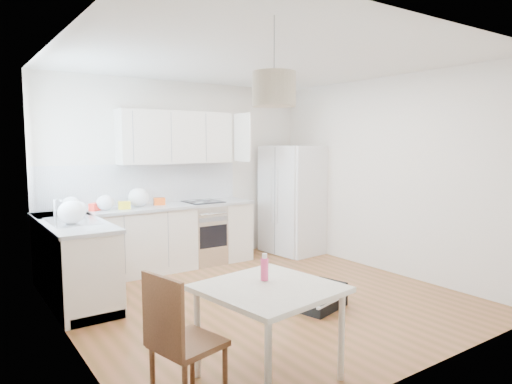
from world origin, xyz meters
The scene contains 29 objects.
floor centered at (0.00, 0.00, 0.00)m, with size 4.20×4.20×0.00m, color brown.
ceiling centered at (0.00, 0.00, 2.70)m, with size 4.20×4.20×0.00m, color white.
wall_back centered at (0.00, 2.10, 1.35)m, with size 4.20×4.20×0.00m, color silver.
wall_left centered at (-2.10, 0.00, 1.35)m, with size 4.20×4.20×0.00m, color silver.
wall_right centered at (2.10, 0.00, 1.35)m, with size 4.20×4.20×0.00m, color silver.
window_glassblock centered at (-2.09, 1.15, 1.75)m, with size 0.02×1.00×1.00m, color #BFE0F9.
cabinets_back centered at (-0.60, 1.80, 0.44)m, with size 3.00×0.60×0.88m, color silver.
cabinets_left centered at (-1.80, 1.20, 0.44)m, with size 0.60×1.80×0.88m, color silver.
counter_back centered at (-0.60, 1.80, 0.90)m, with size 3.02×0.64×0.04m, color #A3A5A7.
counter_left centered at (-1.80, 1.20, 0.90)m, with size 0.64×1.82×0.04m, color #A3A5A7.
backsplash_back centered at (-0.60, 2.09, 1.21)m, with size 3.00×0.01×0.58m, color white.
backsplash_left centered at (-2.09, 1.20, 1.21)m, with size 0.01×1.80×0.58m, color white.
upper_cabinets centered at (-0.15, 1.94, 1.88)m, with size 1.70×0.32×0.75m, color silver.
range_oven centered at (0.20, 1.80, 0.44)m, with size 0.50×0.61×0.88m, color silver, non-canonical shape.
sink centered at (-1.80, 1.15, 0.92)m, with size 0.50×0.80×0.16m, color silver, non-canonical shape.
refrigerator centered at (1.74, 1.55, 0.88)m, with size 0.84×0.88×1.75m, color white, non-canonical shape.
dining_table centered at (-1.01, -1.50, 0.65)m, with size 1.04×1.04×0.72m.
dining_chair centered at (-1.69, -1.52, 0.48)m, with size 0.40×0.40×0.96m, color #452B14, non-canonical shape.
drink_bottle centered at (-0.96, -1.37, 0.83)m, with size 0.06×0.06×0.21m, color #E94076.
gym_bag centered at (0.33, -0.63, 0.13)m, with size 0.56×0.37×0.26m, color black.
pendant_lamp centered at (-0.96, -1.48, 2.18)m, with size 0.32×0.32×0.25m, color #B6A58C.
grocery_bag_a centered at (-1.67, 1.79, 1.02)m, with size 0.23×0.19×0.21m, color white.
grocery_bag_b centered at (-1.25, 1.78, 1.02)m, with size 0.22×0.19×0.20m, color white.
grocery_bag_c centered at (-0.77, 1.86, 1.05)m, with size 0.29×0.25×0.26m, color white.
grocery_bag_d centered at (-1.69, 1.38, 1.02)m, with size 0.21×0.18×0.19m, color white.
grocery_bag_e centered at (-1.85, 0.96, 1.05)m, with size 0.28×0.24×0.25m, color white.
snack_orange centered at (-0.47, 1.85, 0.97)m, with size 0.15×0.10×0.10m, color #D54B13.
snack_yellow centered at (-1.01, 1.74, 0.97)m, with size 0.15×0.09×0.10m, color yellow.
snack_red centered at (-1.37, 1.82, 0.97)m, with size 0.14×0.09×0.10m, color red.
Camera 1 is at (-2.98, -4.18, 1.79)m, focal length 32.00 mm.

